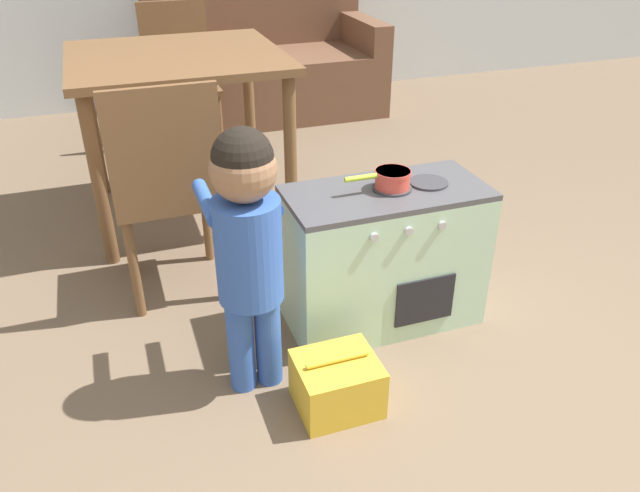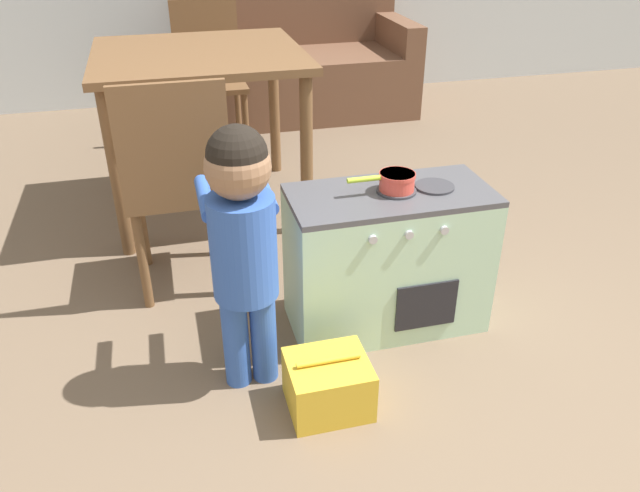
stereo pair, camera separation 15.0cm
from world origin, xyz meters
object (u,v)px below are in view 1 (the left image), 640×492
object	(u,v)px
child_figure	(247,233)
dining_chair_far	(181,77)
play_kitchen	(383,257)
toy_basket	(337,384)
couch	(264,68)
dining_table	(178,79)
toy_pot	(392,178)
dining_chair_near	(167,188)

from	to	relation	value
child_figure	dining_chair_far	xyz separation A→B (m)	(0.12, 2.12, -0.09)
play_kitchen	toy_basket	xyz separation A→B (m)	(-0.32, -0.38, -0.18)
toy_basket	couch	distance (m)	3.03
child_figure	dining_table	world-z (taller)	child_figure
couch	toy_pot	bearing A→B (deg)	-95.47
toy_pot	dining_chair_near	xyz separation A→B (m)	(-0.70, 0.41, -0.11)
toy_pot	dining_chair_near	size ratio (longest dim) A/B	0.27
toy_pot	dining_chair_near	world-z (taller)	dining_chair_near
child_figure	couch	xyz separation A→B (m)	(0.79, 2.78, -0.25)
play_kitchen	couch	xyz separation A→B (m)	(0.26, 2.59, 0.04)
toy_pot	toy_basket	size ratio (longest dim) A/B	0.94
dining_chair_far	couch	bearing A→B (deg)	-135.46
dining_table	dining_chair_far	xyz separation A→B (m)	(0.11, 0.80, -0.20)
toy_pot	dining_chair_far	distance (m)	1.98
dining_chair_far	toy_basket	bearing A→B (deg)	92.17
couch	dining_chair_far	bearing A→B (deg)	-135.46
toy_pot	play_kitchen	bearing A→B (deg)	-177.83
child_figure	dining_chair_near	distance (m)	0.62
dining_chair_near	dining_chair_far	size ratio (longest dim) A/B	1.00
child_figure	dining_chair_far	size ratio (longest dim) A/B	1.01
dining_table	dining_chair_near	xyz separation A→B (m)	(-0.17, -0.72, -0.20)
play_kitchen	toy_pot	size ratio (longest dim) A/B	2.96
dining_table	dining_chair_far	world-z (taller)	dining_chair_far
dining_table	dining_chair_far	size ratio (longest dim) A/B	1.08
child_figure	dining_chair_far	world-z (taller)	child_figure
child_figure	couch	distance (m)	2.90
dining_chair_far	couch	world-z (taller)	dining_chair_far
dining_table	couch	xyz separation A→B (m)	(0.78, 1.46, -0.36)
toy_pot	dining_table	world-z (taller)	dining_table
toy_pot	toy_basket	xyz separation A→B (m)	(-0.33, -0.38, -0.48)
couch	toy_basket	bearing A→B (deg)	-101.05
play_kitchen	child_figure	bearing A→B (deg)	-160.32
play_kitchen	couch	distance (m)	2.61
toy_pot	dining_chair_near	distance (m)	0.82
dining_table	dining_chair_near	distance (m)	0.77
toy_basket	dining_chair_far	world-z (taller)	dining_chair_far
toy_basket	dining_table	bearing A→B (deg)	97.47
dining_chair_near	dining_chair_far	distance (m)	1.55
dining_chair_far	couch	size ratio (longest dim) A/B	0.56
play_kitchen	toy_basket	bearing A→B (deg)	-130.19
play_kitchen	dining_chair_near	size ratio (longest dim) A/B	0.80
play_kitchen	dining_chair_far	world-z (taller)	dining_chair_far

